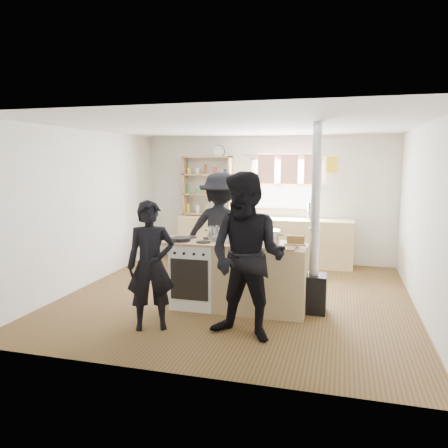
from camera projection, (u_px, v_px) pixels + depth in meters
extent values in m
cube|color=brown|center=(237.00, 296.00, 6.54)|extent=(5.00, 5.00, 0.01)
cube|color=#D6BC81|center=(264.00, 241.00, 8.59)|extent=(3.40, 0.55, 0.90)
cube|color=tan|center=(207.00, 214.00, 8.95)|extent=(1.00, 0.28, 0.03)
cube|color=tan|center=(207.00, 194.00, 8.89)|extent=(1.00, 0.28, 0.03)
cube|color=tan|center=(207.00, 175.00, 8.83)|extent=(1.00, 0.28, 0.03)
cube|color=tan|center=(207.00, 157.00, 8.78)|extent=(1.00, 0.28, 0.03)
cube|color=tan|center=(185.00, 186.00, 8.99)|extent=(0.04, 0.28, 1.20)
cube|color=tan|center=(230.00, 187.00, 8.74)|extent=(0.04, 0.28, 1.20)
cylinder|color=silver|center=(310.00, 211.00, 8.27)|extent=(0.10, 0.10, 0.32)
cube|color=white|center=(197.00, 274.00, 6.06)|extent=(0.60, 0.60, 0.90)
cube|color=tan|center=(261.00, 278.00, 5.83)|extent=(1.20, 0.60, 0.90)
cube|color=tan|center=(228.00, 243.00, 5.88)|extent=(1.84, 0.64, 0.03)
cylinder|color=black|center=(181.00, 239.00, 5.91)|extent=(0.35, 0.35, 0.05)
cylinder|color=#356121|center=(181.00, 238.00, 5.91)|extent=(0.25, 0.25, 0.02)
cube|color=silver|center=(229.00, 239.00, 5.86)|extent=(0.44, 0.36, 0.08)
cube|color=brown|center=(229.00, 237.00, 5.86)|extent=(0.38, 0.31, 0.02)
cylinder|color=#B4B4B6|center=(216.00, 233.00, 6.06)|extent=(0.24, 0.24, 0.16)
cylinder|color=#B4B4B6|center=(216.00, 227.00, 6.05)|extent=(0.24, 0.24, 0.01)
sphere|color=black|center=(216.00, 226.00, 6.04)|extent=(0.03, 0.03, 0.03)
cylinder|color=silver|center=(270.00, 237.00, 5.75)|extent=(0.25, 0.25, 0.16)
cylinder|color=silver|center=(270.00, 230.00, 5.74)|extent=(0.26, 0.26, 0.01)
sphere|color=black|center=(270.00, 229.00, 5.74)|extent=(0.03, 0.03, 0.03)
cube|color=tan|center=(296.00, 244.00, 5.66)|extent=(0.28, 0.20, 0.02)
cube|color=olive|center=(296.00, 239.00, 5.65)|extent=(0.22, 0.11, 0.10)
cube|color=black|center=(313.00, 293.00, 5.83)|extent=(0.35, 0.35, 0.51)
cylinder|color=#ADADB2|center=(316.00, 200.00, 5.65)|extent=(0.12, 0.12, 1.99)
imported|color=black|center=(151.00, 266.00, 5.18)|extent=(0.67, 0.57, 1.55)
imported|color=black|center=(247.00, 257.00, 4.85)|extent=(1.06, 0.91, 1.89)
imported|color=black|center=(220.00, 231.00, 6.85)|extent=(1.19, 0.69, 1.83)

